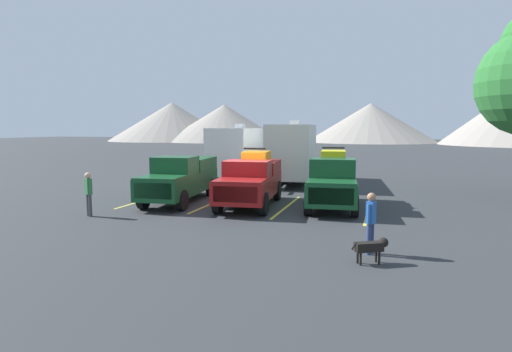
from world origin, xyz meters
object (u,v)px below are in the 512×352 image
object	(u,v)px
pickup_truck_a	(181,177)
camper_trailer_b	(293,150)
pickup_truck_b	(251,179)
pickup_truck_c	(332,180)
camper_trailer_a	(237,150)
dog	(372,246)
person_a	(371,219)
person_b	(89,191)

from	to	relation	value
pickup_truck_a	camper_trailer_b	xyz separation A→B (m)	(3.61, 8.14, 0.94)
pickup_truck_b	camper_trailer_b	xyz separation A→B (m)	(0.12, 8.15, 0.90)
camper_trailer_b	pickup_truck_c	bearing A→B (deg)	-65.35
pickup_truck_a	pickup_truck_b	bearing A→B (deg)	-0.26
camper_trailer_a	dog	bearing A→B (deg)	-58.98
pickup_truck_a	person_a	size ratio (longest dim) A/B	3.53
pickup_truck_b	camper_trailer_b	size ratio (longest dim) A/B	0.64
camper_trailer_a	person_a	xyz separation A→B (m)	(9.25, -14.69, -0.99)
pickup_truck_c	person_b	bearing A→B (deg)	-151.13
camper_trailer_a	person_a	distance (m)	17.38
dog	pickup_truck_a	bearing A→B (deg)	142.79
pickup_truck_b	person_b	bearing A→B (deg)	-142.28
camper_trailer_a	person_b	bearing A→B (deg)	-96.68
pickup_truck_b	person_b	world-z (taller)	pickup_truck_b
person_a	dog	size ratio (longest dim) A/B	1.87
dog	camper_trailer_b	bearing A→B (deg)	109.71
camper_trailer_b	pickup_truck_b	bearing A→B (deg)	-90.87
person_a	pickup_truck_b	bearing A→B (deg)	132.14
pickup_truck_b	pickup_truck_c	xyz separation A→B (m)	(3.52, 0.75, 0.02)
camper_trailer_b	person_b	distance (m)	13.51
pickup_truck_b	person_b	distance (m)	6.78
pickup_truck_c	camper_trailer_a	bearing A→B (deg)	132.75
pickup_truck_c	person_a	bearing A→B (deg)	-74.41
pickup_truck_a	person_b	world-z (taller)	pickup_truck_a
pickup_truck_a	dog	world-z (taller)	pickup_truck_a
camper_trailer_b	dog	size ratio (longest dim) A/B	9.52
pickup_truck_c	camper_trailer_a	xyz separation A→B (m)	(-7.37, 7.98, 0.78)
dog	pickup_truck_b	bearing A→B (deg)	128.89
pickup_truck_a	person_b	size ratio (longest dim) A/B	3.48
person_a	dog	world-z (taller)	person_a
pickup_truck_b	person_a	distance (m)	8.04
pickup_truck_a	camper_trailer_a	size ratio (longest dim) A/B	0.76
pickup_truck_b	person_a	world-z (taller)	pickup_truck_b
pickup_truck_a	person_a	distance (m)	10.71
pickup_truck_c	dog	world-z (taller)	pickup_truck_c
pickup_truck_a	camper_trailer_b	bearing A→B (deg)	66.07
pickup_truck_b	pickup_truck_c	distance (m)	3.60
camper_trailer_b	person_a	distance (m)	15.10
pickup_truck_c	pickup_truck_a	bearing A→B (deg)	-174.01
person_b	pickup_truck_c	bearing A→B (deg)	28.87
pickup_truck_a	camper_trailer_a	distance (m)	8.76
pickup_truck_b	dog	distance (m)	8.75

